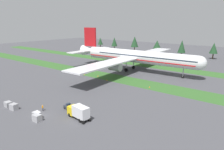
{
  "coord_description": "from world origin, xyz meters",
  "views": [
    {
      "loc": [
        45.67,
        -27.78,
        23.62
      ],
      "look_at": [
        -3.06,
        33.32,
        4.0
      ],
      "focal_mm": 33.96,
      "sensor_mm": 36.0,
      "label": 1
    }
  ],
  "objects_px": {
    "cargo_dolly_second": "(84,116)",
    "uld_container_1": "(14,107)",
    "ground_crew_marshaller": "(43,108)",
    "taxiway_marker_2": "(107,80)",
    "cargo_dolly_lead": "(77,112)",
    "uld_container_2": "(37,118)",
    "uld_container_3": "(37,115)",
    "taxiway_marker_3": "(84,74)",
    "uld_container_0": "(8,104)",
    "taxiway_marker_1": "(150,87)",
    "baggage_tug": "(68,107)",
    "airliner": "(134,56)",
    "taxiway_marker_0": "(98,76)",
    "catering_truck": "(79,112)"
  },
  "relations": [
    {
      "from": "baggage_tug",
      "to": "catering_truck",
      "type": "relative_size",
      "value": 0.39
    },
    {
      "from": "cargo_dolly_second",
      "to": "taxiway_marker_1",
      "type": "relative_size",
      "value": 5.26
    },
    {
      "from": "ground_crew_marshaller",
      "to": "uld_container_1",
      "type": "relative_size",
      "value": 0.87
    },
    {
      "from": "uld_container_1",
      "to": "uld_container_0",
      "type": "bearing_deg",
      "value": -179.91
    },
    {
      "from": "cargo_dolly_second",
      "to": "uld_container_1",
      "type": "relative_size",
      "value": 1.22
    },
    {
      "from": "cargo_dolly_lead",
      "to": "uld_container_2",
      "type": "xyz_separation_m",
      "value": [
        -5.26,
        -8.43,
        -0.07
      ]
    },
    {
      "from": "airliner",
      "to": "uld_container_0",
      "type": "xyz_separation_m",
      "value": [
        -2.81,
        -61.21,
        -6.62
      ]
    },
    {
      "from": "uld_container_3",
      "to": "taxiway_marker_2",
      "type": "height_order",
      "value": "uld_container_3"
    },
    {
      "from": "cargo_dolly_lead",
      "to": "taxiway_marker_1",
      "type": "bearing_deg",
      "value": 5.96
    },
    {
      "from": "taxiway_marker_3",
      "to": "cargo_dolly_lead",
      "type": "bearing_deg",
      "value": -46.53
    },
    {
      "from": "airliner",
      "to": "uld_container_2",
      "type": "distance_m",
      "value": 62.6
    },
    {
      "from": "baggage_tug",
      "to": "ground_crew_marshaller",
      "type": "height_order",
      "value": "baggage_tug"
    },
    {
      "from": "uld_container_1",
      "to": "uld_container_3",
      "type": "distance_m",
      "value": 9.93
    },
    {
      "from": "uld_container_1",
      "to": "uld_container_3",
      "type": "bearing_deg",
      "value": 4.84
    },
    {
      "from": "baggage_tug",
      "to": "uld_container_1",
      "type": "relative_size",
      "value": 1.4
    },
    {
      "from": "cargo_dolly_lead",
      "to": "uld_container_1",
      "type": "bearing_deg",
      "value": 127.95
    },
    {
      "from": "taxiway_marker_0",
      "to": "baggage_tug",
      "type": "bearing_deg",
      "value": -60.64
    },
    {
      "from": "taxiway_marker_1",
      "to": "taxiway_marker_3",
      "type": "distance_m",
      "value": 32.78
    },
    {
      "from": "cargo_dolly_second",
      "to": "airliner",
      "type": "bearing_deg",
      "value": 31.22
    },
    {
      "from": "ground_crew_marshaller",
      "to": "taxiway_marker_0",
      "type": "bearing_deg",
      "value": -42.12
    },
    {
      "from": "cargo_dolly_second",
      "to": "catering_truck",
      "type": "height_order",
      "value": "catering_truck"
    },
    {
      "from": "cargo_dolly_lead",
      "to": "uld_container_3",
      "type": "distance_m",
      "value": 10.13
    },
    {
      "from": "airliner",
      "to": "taxiway_marker_3",
      "type": "bearing_deg",
      "value": -34.39
    },
    {
      "from": "uld_container_2",
      "to": "uld_container_0",
      "type": "bearing_deg",
      "value": -179.76
    },
    {
      "from": "airliner",
      "to": "cargo_dolly_lead",
      "type": "bearing_deg",
      "value": 14.94
    },
    {
      "from": "uld_container_3",
      "to": "taxiway_marker_3",
      "type": "relative_size",
      "value": 3.97
    },
    {
      "from": "baggage_tug",
      "to": "uld_container_2",
      "type": "bearing_deg",
      "value": -171.18
    },
    {
      "from": "taxiway_marker_1",
      "to": "taxiway_marker_3",
      "type": "bearing_deg",
      "value": -177.04
    },
    {
      "from": "taxiway_marker_3",
      "to": "uld_container_1",
      "type": "bearing_deg",
      "value": -71.52
    },
    {
      "from": "airliner",
      "to": "taxiway_marker_3",
      "type": "relative_size",
      "value": 163.57
    },
    {
      "from": "baggage_tug",
      "to": "taxiway_marker_3",
      "type": "bearing_deg",
      "value": 50.0
    },
    {
      "from": "uld_container_1",
      "to": "uld_container_2",
      "type": "relative_size",
      "value": 1.0
    },
    {
      "from": "ground_crew_marshaller",
      "to": "taxiway_marker_2",
      "type": "height_order",
      "value": "ground_crew_marshaller"
    },
    {
      "from": "taxiway_marker_1",
      "to": "uld_container_0",
      "type": "bearing_deg",
      "value": -118.43
    },
    {
      "from": "ground_crew_marshaller",
      "to": "taxiway_marker_3",
      "type": "distance_m",
      "value": 40.9
    },
    {
      "from": "airliner",
      "to": "taxiway_marker_2",
      "type": "bearing_deg",
      "value": 1.03
    },
    {
      "from": "uld_container_3",
      "to": "taxiway_marker_0",
      "type": "xyz_separation_m",
      "value": [
        -16.52,
        40.99,
        -0.63
      ]
    },
    {
      "from": "uld_container_2",
      "to": "ground_crew_marshaller",
      "type": "bearing_deg",
      "value": 134.12
    },
    {
      "from": "uld_container_0",
      "to": "taxiway_marker_0",
      "type": "height_order",
      "value": "uld_container_0"
    },
    {
      "from": "uld_container_3",
      "to": "taxiway_marker_1",
      "type": "relative_size",
      "value": 4.31
    },
    {
      "from": "ground_crew_marshaller",
      "to": "uld_container_0",
      "type": "height_order",
      "value": "ground_crew_marshaller"
    },
    {
      "from": "cargo_dolly_lead",
      "to": "uld_container_2",
      "type": "height_order",
      "value": "uld_container_2"
    },
    {
      "from": "uld_container_1",
      "to": "taxiway_marker_3",
      "type": "distance_m",
      "value": 42.24
    },
    {
      "from": "cargo_dolly_lead",
      "to": "taxiway_marker_3",
      "type": "xyz_separation_m",
      "value": [
        -29.93,
        31.57,
        -0.67
      ]
    },
    {
      "from": "uld_container_1",
      "to": "taxiway_marker_3",
      "type": "bearing_deg",
      "value": 108.48
    },
    {
      "from": "uld_container_2",
      "to": "taxiway_marker_1",
      "type": "height_order",
      "value": "uld_container_2"
    },
    {
      "from": "catering_truck",
      "to": "uld_container_2",
      "type": "relative_size",
      "value": 3.59
    },
    {
      "from": "airliner",
      "to": "catering_truck",
      "type": "xyz_separation_m",
      "value": [
        18.76,
        -53.89,
        -5.44
      ]
    },
    {
      "from": "uld_container_0",
      "to": "taxiway_marker_1",
      "type": "height_order",
      "value": "uld_container_0"
    },
    {
      "from": "uld_container_2",
      "to": "cargo_dolly_second",
      "type": "bearing_deg",
      "value": 44.21
    }
  ]
}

